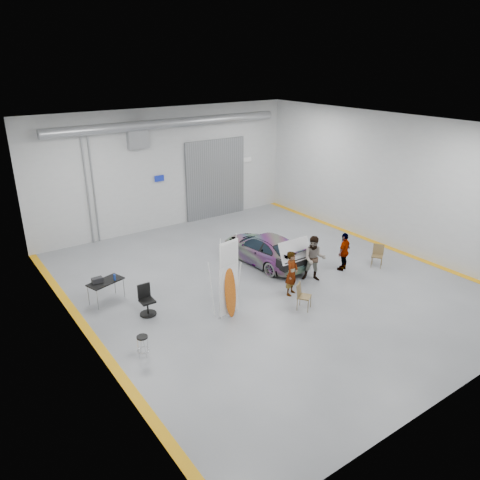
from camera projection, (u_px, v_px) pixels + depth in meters
ground at (264, 281)px, 18.35m from camera, size 16.00×16.00×0.00m
room_shell at (237, 168)px, 18.67m from camera, size 14.02×16.18×6.01m
sedan_car at (264, 248)px, 19.85m from camera, size 2.09×4.48×1.27m
person_a at (292, 273)px, 17.08m from camera, size 0.73×0.63×1.71m
person_b at (314, 259)px, 18.14m from camera, size 1.13×1.11×1.83m
person_c at (344, 251)px, 19.08m from camera, size 1.01×0.67×1.62m
surfboard_display at (229, 285)px, 15.47m from camera, size 0.82×0.30×2.90m
folding_chair_near at (304, 301)px, 16.26m from camera, size 0.61×0.67×0.94m
folding_chair_far at (377, 260)px, 19.56m from camera, size 0.60×0.72×0.93m
shop_stool at (143, 346)px, 13.65m from camera, size 0.35×0.35×0.68m
work_table at (103, 282)px, 16.57m from camera, size 1.38×0.97×1.02m
office_chair at (146, 302)px, 15.87m from camera, size 0.57×0.57×1.07m
trunk_lid at (295, 248)px, 18.14m from camera, size 1.48×0.90×0.04m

